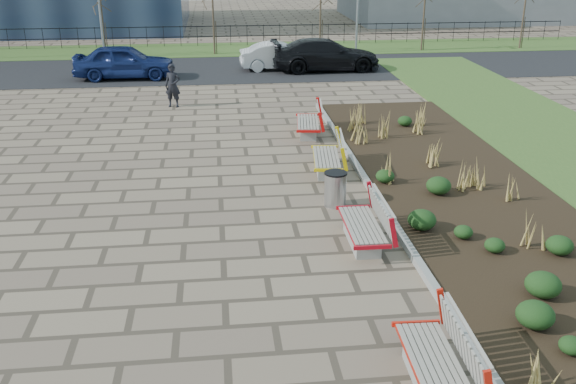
{
  "coord_description": "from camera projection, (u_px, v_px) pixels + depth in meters",
  "views": [
    {
      "loc": [
        0.0,
        -10.21,
        6.22
      ],
      "look_at": [
        1.5,
        3.0,
        0.9
      ],
      "focal_mm": 40.0,
      "sensor_mm": 36.0,
      "label": 1
    }
  ],
  "objects": [
    {
      "name": "railing_fence",
      "position": [
        214.0,
        35.0,
        38.71
      ],
      "size": [
        44.0,
        0.1,
        1.2
      ],
      "primitive_type": null,
      "color": "black",
      "rests_on": "grass_verge_far"
    },
    {
      "name": "bench_a",
      "position": [
        434.0,
        358.0,
        9.34
      ],
      "size": [
        0.97,
        2.13,
        1.0
      ],
      "primitive_type": null,
      "rotation": [
        0.0,
        0.0,
        -0.04
      ],
      "color": "red",
      "rests_on": "ground"
    },
    {
      "name": "bench_b",
      "position": [
        362.0,
        223.0,
        13.75
      ],
      "size": [
        0.92,
        2.11,
        1.0
      ],
      "primitive_type": null,
      "rotation": [
        0.0,
        0.0,
        -0.01
      ],
      "color": "#B50C19",
      "rests_on": "ground"
    },
    {
      "name": "bench_d",
      "position": [
        308.0,
        120.0,
        21.38
      ],
      "size": [
        1.14,
        2.19,
        1.0
      ],
      "primitive_type": null,
      "rotation": [
        0.0,
        0.0,
        -0.12
      ],
      "color": "red",
      "rests_on": "ground"
    },
    {
      "name": "lamp_west",
      "position": [
        99.0,
        1.0,
        33.96
      ],
      "size": [
        0.24,
        0.6,
        6.0
      ],
      "primitive_type": null,
      "color": "gray",
      "rests_on": "grass_verge_far"
    },
    {
      "name": "grass_verge_far",
      "position": [
        215.0,
        50.0,
        37.55
      ],
      "size": [
        80.0,
        5.0,
        0.04
      ],
      "primitive_type": "cube",
      "color": "#33511E",
      "rests_on": "ground"
    },
    {
      "name": "tree_b",
      "position": [
        102.0,
        19.0,
        34.79
      ],
      "size": [
        1.4,
        1.4,
        4.0
      ],
      "primitive_type": null,
      "color": "#4C3D2D",
      "rests_on": "grass_verge_far"
    },
    {
      "name": "bench_c",
      "position": [
        326.0,
        155.0,
        17.99
      ],
      "size": [
        1.13,
        2.19,
        1.0
      ],
      "primitive_type": null,
      "rotation": [
        0.0,
        0.0,
        -0.11
      ],
      "color": "yellow",
      "rests_on": "ground"
    },
    {
      "name": "tree_c",
      "position": [
        213.0,
        17.0,
        35.42
      ],
      "size": [
        1.4,
        1.4,
        4.0
      ],
      "primitive_type": null,
      "color": "#4C3D2D",
      "rests_on": "grass_verge_far"
    },
    {
      "name": "planting_bed",
      "position": [
        457.0,
        186.0,
        16.97
      ],
      "size": [
        4.5,
        18.0,
        0.1
      ],
      "primitive_type": "cube",
      "color": "black",
      "rests_on": "ground"
    },
    {
      "name": "road",
      "position": [
        215.0,
        70.0,
        32.02
      ],
      "size": [
        80.0,
        7.0,
        0.02
      ],
      "primitive_type": "cube",
      "color": "black",
      "rests_on": "ground"
    },
    {
      "name": "tree_f",
      "position": [
        524.0,
        13.0,
        37.3
      ],
      "size": [
        1.4,
        1.4,
        4.0
      ],
      "primitive_type": null,
      "color": "#4C3D2D",
      "rests_on": "grass_verge_far"
    },
    {
      "name": "ground",
      "position": [
        225.0,
        301.0,
        11.73
      ],
      "size": [
        120.0,
        120.0,
        0.0
      ],
      "primitive_type": "plane",
      "color": "#74634F",
      "rests_on": "ground"
    },
    {
      "name": "tree_e",
      "position": [
        424.0,
        15.0,
        36.67
      ],
      "size": [
        1.4,
        1.4,
        4.0
      ],
      "primitive_type": null,
      "color": "#4C3D2D",
      "rests_on": "grass_verge_far"
    },
    {
      "name": "litter_bin",
      "position": [
        335.0,
        189.0,
        15.76
      ],
      "size": [
        0.54,
        0.54,
        0.85
      ],
      "primitive_type": "cylinder",
      "color": "#B2B2B7",
      "rests_on": "ground"
    },
    {
      "name": "pedestrian",
      "position": [
        173.0,
        86.0,
        24.8
      ],
      "size": [
        0.68,
        0.53,
        1.67
      ],
      "primitive_type": "imported",
      "rotation": [
        0.0,
        0.0,
        -0.23
      ],
      "color": "black",
      "rests_on": "ground"
    },
    {
      "name": "car_silver",
      "position": [
        280.0,
        56.0,
        31.81
      ],
      "size": [
        4.05,
        1.53,
        1.32
      ],
      "primitive_type": "imported",
      "rotation": [
        0.0,
        0.0,
        1.61
      ],
      "color": "#B2B5BB",
      "rests_on": "road"
    },
    {
      "name": "planting_curb",
      "position": [
        371.0,
        189.0,
        16.72
      ],
      "size": [
        0.16,
        18.0,
        0.15
      ],
      "primitive_type": "cube",
      "color": "gray",
      "rests_on": "ground"
    },
    {
      "name": "car_black",
      "position": [
        325.0,
        55.0,
        31.53
      ],
      "size": [
        5.37,
        2.31,
        1.54
      ],
      "primitive_type": "imported",
      "rotation": [
        0.0,
        0.0,
        1.6
      ],
      "color": "black",
      "rests_on": "road"
    },
    {
      "name": "car_blue",
      "position": [
        124.0,
        62.0,
        29.73
      ],
      "size": [
        4.62,
        1.93,
        1.56
      ],
      "primitive_type": "imported",
      "rotation": [
        0.0,
        0.0,
        1.55
      ],
      "color": "navy",
      "rests_on": "road"
    },
    {
      "name": "tree_d",
      "position": [
        320.0,
        16.0,
        36.05
      ],
      "size": [
        1.4,
        1.4,
        4.0
      ],
      "primitive_type": null,
      "color": "#4C3D2D",
      "rests_on": "grass_verge_far"
    }
  ]
}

